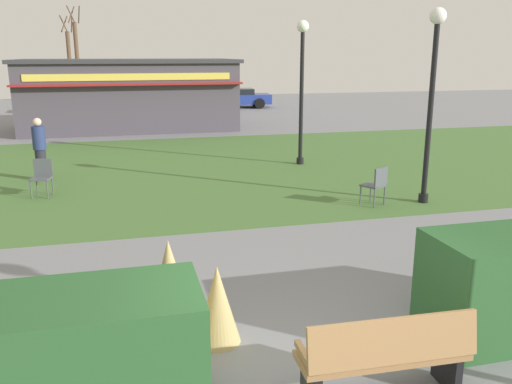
% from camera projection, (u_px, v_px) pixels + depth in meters
% --- Properties ---
extents(lawn_patch, '(36.00, 12.00, 0.01)m').
position_uv_depth(lawn_patch, '(181.00, 169.00, 15.91)').
color(lawn_patch, '#446B33').
rests_on(lawn_patch, ground_plane).
extents(park_bench, '(1.72, 0.58, 0.95)m').
position_uv_depth(park_bench, '(385.00, 356.00, 5.18)').
color(park_bench, '#9E7547').
rests_on(park_bench, ground_plane).
extents(hedge_left, '(2.27, 1.10, 1.29)m').
position_uv_depth(hedge_left, '(76.00, 363.00, 4.78)').
color(hedge_left, '#28562B').
rests_on(hedge_left, ground_plane).
extents(ornamental_grass_behind_left, '(0.54, 0.54, 0.96)m').
position_uv_depth(ornamental_grass_behind_left, '(218.00, 304.00, 6.25)').
color(ornamental_grass_behind_left, tan).
rests_on(ornamental_grass_behind_left, ground_plane).
extents(ornamental_grass_behind_right, '(0.76, 0.76, 1.39)m').
position_uv_depth(ornamental_grass_behind_right, '(170.00, 299.00, 5.91)').
color(ornamental_grass_behind_right, tan).
rests_on(ornamental_grass_behind_right, ground_plane).
extents(lamppost_mid, '(0.36, 0.36, 4.29)m').
position_uv_depth(lamppost_mid, '(432.00, 84.00, 11.66)').
color(lamppost_mid, black).
rests_on(lamppost_mid, ground_plane).
extents(lamppost_far, '(0.36, 0.36, 4.29)m').
position_uv_depth(lamppost_far, '(302.00, 76.00, 15.95)').
color(lamppost_far, black).
rests_on(lamppost_far, ground_plane).
extents(food_kiosk, '(9.52, 5.34, 3.10)m').
position_uv_depth(food_kiosk, '(130.00, 94.00, 24.32)').
color(food_kiosk, '#47424C').
rests_on(food_kiosk, ground_plane).
extents(cafe_chair_west, '(0.52, 0.52, 0.89)m').
position_uv_depth(cafe_chair_west, '(42.00, 174.00, 12.77)').
color(cafe_chair_west, '#4C5156').
rests_on(cafe_chair_west, ground_plane).
extents(cafe_chair_east, '(0.59, 0.59, 0.89)m').
position_uv_depth(cafe_chair_east, '(376.00, 183.00, 11.94)').
color(cafe_chair_east, '#4C5156').
rests_on(cafe_chair_east, ground_plane).
extents(person_strolling, '(0.34, 0.34, 1.69)m').
position_uv_depth(person_strolling, '(40.00, 149.00, 14.27)').
color(person_strolling, '#23232D').
rests_on(person_strolling, ground_plane).
extents(parked_car_west_slot, '(4.32, 2.28, 1.20)m').
position_uv_depth(parked_car_west_slot, '(69.00, 101.00, 31.44)').
color(parked_car_west_slot, silver).
rests_on(parked_car_west_slot, ground_plane).
extents(parked_car_center_slot, '(4.34, 2.34, 1.20)m').
position_uv_depth(parked_car_center_slot, '(162.00, 99.00, 32.74)').
color(parked_car_center_slot, maroon).
rests_on(parked_car_center_slot, ground_plane).
extents(parked_car_east_slot, '(4.34, 2.33, 1.20)m').
position_uv_depth(parked_car_east_slot, '(236.00, 97.00, 33.87)').
color(parked_car_east_slot, navy).
rests_on(parked_car_east_slot, ground_plane).
extents(tree_left_bg, '(0.91, 0.96, 6.46)m').
position_uv_depth(tree_left_bg, '(77.00, 61.00, 36.69)').
color(tree_left_bg, brown).
rests_on(tree_left_bg, ground_plane).
extents(tree_right_bg, '(0.91, 0.96, 5.90)m').
position_uv_depth(tree_right_bg, '(70.00, 65.00, 37.68)').
color(tree_right_bg, brown).
rests_on(tree_right_bg, ground_plane).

